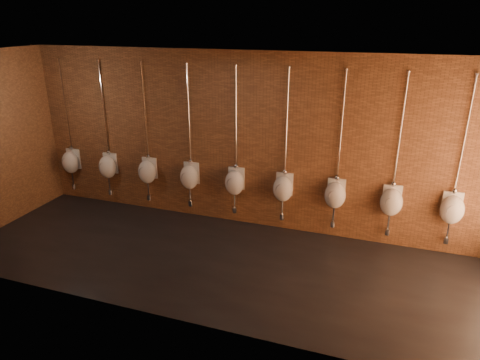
{
  "coord_description": "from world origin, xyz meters",
  "views": [
    {
      "loc": [
        2.35,
        -5.57,
        3.71
      ],
      "look_at": [
        0.14,
        0.9,
        1.1
      ],
      "focal_mm": 32.0,
      "sensor_mm": 36.0,
      "label": 1
    }
  ],
  "objects_px": {
    "urinal_2": "(147,171)",
    "urinal_7": "(391,201)",
    "urinal_5": "(283,188)",
    "urinal_3": "(190,176)",
    "urinal_0": "(71,161)",
    "urinal_6": "(335,194)",
    "urinal_8": "(452,208)",
    "urinal_1": "(108,166)",
    "urinal_4": "(235,182)"
  },
  "relations": [
    {
      "from": "urinal_6",
      "to": "urinal_8",
      "type": "bearing_deg",
      "value": 0.0
    },
    {
      "from": "urinal_4",
      "to": "urinal_2",
      "type": "bearing_deg",
      "value": 180.0
    },
    {
      "from": "urinal_2",
      "to": "urinal_3",
      "type": "relative_size",
      "value": 1.0
    },
    {
      "from": "urinal_4",
      "to": "urinal_7",
      "type": "bearing_deg",
      "value": 0.0
    },
    {
      "from": "urinal_3",
      "to": "urinal_8",
      "type": "relative_size",
      "value": 1.0
    },
    {
      "from": "urinal_2",
      "to": "urinal_5",
      "type": "bearing_deg",
      "value": 0.0
    },
    {
      "from": "urinal_0",
      "to": "urinal_4",
      "type": "distance_m",
      "value": 3.67
    },
    {
      "from": "urinal_1",
      "to": "urinal_2",
      "type": "relative_size",
      "value": 1.0
    },
    {
      "from": "urinal_1",
      "to": "urinal_8",
      "type": "xyz_separation_m",
      "value": [
        6.43,
        0.0,
        0.0
      ]
    },
    {
      "from": "urinal_6",
      "to": "urinal_7",
      "type": "xyz_separation_m",
      "value": [
        0.92,
        0.0,
        0.0
      ]
    },
    {
      "from": "urinal_5",
      "to": "urinal_2",
      "type": "bearing_deg",
      "value": 180.0
    },
    {
      "from": "urinal_0",
      "to": "urinal_5",
      "type": "bearing_deg",
      "value": 0.0
    },
    {
      "from": "urinal_0",
      "to": "urinal_3",
      "type": "bearing_deg",
      "value": 0.0
    },
    {
      "from": "urinal_5",
      "to": "urinal_7",
      "type": "bearing_deg",
      "value": 0.0
    },
    {
      "from": "urinal_0",
      "to": "urinal_4",
      "type": "bearing_deg",
      "value": 0.0
    },
    {
      "from": "urinal_3",
      "to": "urinal_5",
      "type": "height_order",
      "value": "same"
    },
    {
      "from": "urinal_4",
      "to": "urinal_5",
      "type": "distance_m",
      "value": 0.92
    },
    {
      "from": "urinal_0",
      "to": "urinal_2",
      "type": "distance_m",
      "value": 1.84
    },
    {
      "from": "urinal_7",
      "to": "urinal_8",
      "type": "height_order",
      "value": "same"
    },
    {
      "from": "urinal_0",
      "to": "urinal_1",
      "type": "relative_size",
      "value": 1.0
    },
    {
      "from": "urinal_3",
      "to": "urinal_0",
      "type": "bearing_deg",
      "value": 180.0
    },
    {
      "from": "urinal_0",
      "to": "urinal_7",
      "type": "height_order",
      "value": "same"
    },
    {
      "from": "urinal_1",
      "to": "urinal_3",
      "type": "height_order",
      "value": "same"
    },
    {
      "from": "urinal_2",
      "to": "urinal_7",
      "type": "bearing_deg",
      "value": 0.0
    },
    {
      "from": "urinal_8",
      "to": "urinal_3",
      "type": "bearing_deg",
      "value": 180.0
    },
    {
      "from": "urinal_2",
      "to": "urinal_7",
      "type": "distance_m",
      "value": 4.59
    },
    {
      "from": "urinal_8",
      "to": "urinal_2",
      "type": "bearing_deg",
      "value": 180.0
    },
    {
      "from": "urinal_1",
      "to": "urinal_6",
      "type": "distance_m",
      "value": 4.59
    },
    {
      "from": "urinal_6",
      "to": "urinal_1",
      "type": "bearing_deg",
      "value": 180.0
    },
    {
      "from": "urinal_5",
      "to": "urinal_7",
      "type": "distance_m",
      "value": 1.84
    },
    {
      "from": "urinal_2",
      "to": "urinal_5",
      "type": "distance_m",
      "value": 2.76
    },
    {
      "from": "urinal_0",
      "to": "urinal_8",
      "type": "relative_size",
      "value": 1.0
    },
    {
      "from": "urinal_2",
      "to": "urinal_7",
      "type": "relative_size",
      "value": 1.0
    },
    {
      "from": "urinal_1",
      "to": "urinal_5",
      "type": "height_order",
      "value": "same"
    },
    {
      "from": "urinal_7",
      "to": "urinal_6",
      "type": "bearing_deg",
      "value": 180.0
    },
    {
      "from": "urinal_2",
      "to": "urinal_4",
      "type": "relative_size",
      "value": 1.0
    },
    {
      "from": "urinal_6",
      "to": "urinal_8",
      "type": "distance_m",
      "value": 1.84
    },
    {
      "from": "urinal_5",
      "to": "urinal_8",
      "type": "xyz_separation_m",
      "value": [
        2.76,
        0.0,
        0.0
      ]
    },
    {
      "from": "urinal_3",
      "to": "urinal_7",
      "type": "bearing_deg",
      "value": 0.0
    },
    {
      "from": "urinal_1",
      "to": "urinal_7",
      "type": "bearing_deg",
      "value": 0.0
    },
    {
      "from": "urinal_3",
      "to": "urinal_8",
      "type": "distance_m",
      "value": 4.59
    },
    {
      "from": "urinal_8",
      "to": "urinal_0",
      "type": "bearing_deg",
      "value": 180.0
    },
    {
      "from": "urinal_4",
      "to": "urinal_7",
      "type": "distance_m",
      "value": 2.76
    },
    {
      "from": "urinal_2",
      "to": "urinal_4",
      "type": "bearing_deg",
      "value": 0.0
    },
    {
      "from": "urinal_8",
      "to": "urinal_6",
      "type": "bearing_deg",
      "value": 180.0
    },
    {
      "from": "urinal_6",
      "to": "urinal_7",
      "type": "relative_size",
      "value": 1.0
    },
    {
      "from": "urinal_0",
      "to": "urinal_7",
      "type": "relative_size",
      "value": 1.0
    },
    {
      "from": "urinal_6",
      "to": "urinal_4",
      "type": "bearing_deg",
      "value": 180.0
    },
    {
      "from": "urinal_2",
      "to": "urinal_6",
      "type": "bearing_deg",
      "value": 0.0
    },
    {
      "from": "urinal_2",
      "to": "urinal_3",
      "type": "xyz_separation_m",
      "value": [
        0.92,
        0.0,
        0.0
      ]
    }
  ]
}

